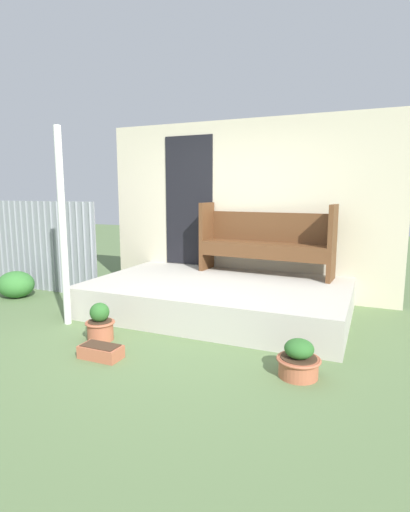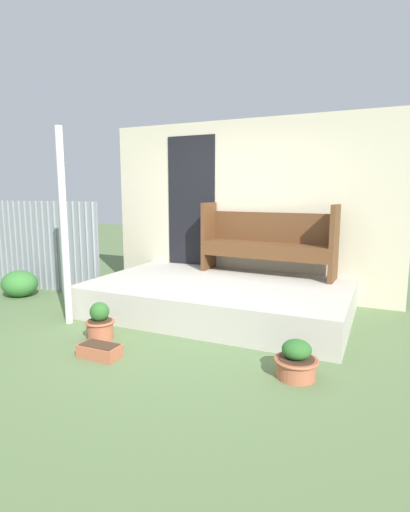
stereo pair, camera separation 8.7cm
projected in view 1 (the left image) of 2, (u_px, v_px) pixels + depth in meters
ground_plane at (176, 337)px, 4.33m from camera, size 24.00×24.00×0.00m
porch_slab at (218, 297)px, 5.19m from camera, size 3.26×2.04×0.40m
house_wall at (241, 209)px, 5.98m from camera, size 4.46×0.08×2.60m
fence_corrugated at (35, 246)px, 6.32m from camera, size 2.36×0.05×1.41m
support_post at (63, 228)px, 4.58m from camera, size 0.08×0.08×2.28m
bench at (266, 238)px, 5.60m from camera, size 1.91×0.52×1.00m
flower_pot_left at (100, 324)px, 4.21m from camera, size 0.31×0.31×0.40m
flower_pot_middle at (299, 360)px, 3.38m from camera, size 0.38×0.38×0.33m
planter_box_rect at (101, 352)px, 3.77m from camera, size 0.40×0.21×0.13m
shrub_by_fence at (16, 284)px, 5.92m from camera, size 0.55×0.49×0.39m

